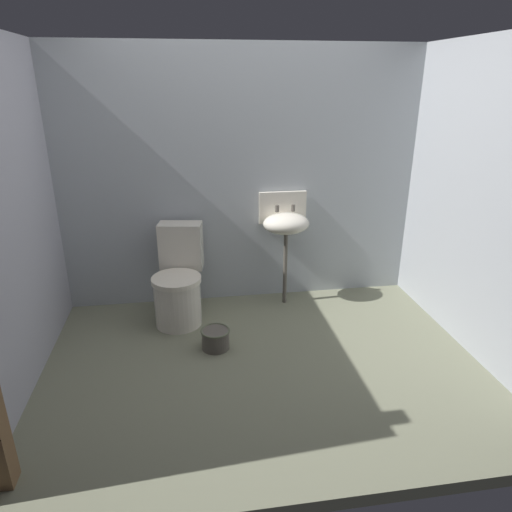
% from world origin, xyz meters
% --- Properties ---
extents(ground_plane, '(3.48, 2.49, 0.08)m').
position_xyz_m(ground_plane, '(0.00, 0.00, -0.04)').
color(ground_plane, slate).
extents(wall_back, '(3.48, 0.10, 2.19)m').
position_xyz_m(wall_back, '(0.00, 1.09, 1.09)').
color(wall_back, '#A2A9AF').
rests_on(wall_back, ground).
extents(wall_left, '(0.10, 2.29, 2.19)m').
position_xyz_m(wall_left, '(-1.59, 0.10, 1.09)').
color(wall_left, '#A8A8B5').
rests_on(wall_left, ground).
extents(wall_right, '(0.10, 2.29, 2.19)m').
position_xyz_m(wall_right, '(1.59, 0.10, 1.09)').
color(wall_right, '#A1A6AC').
rests_on(wall_right, ground).
extents(toilet_near_wall, '(0.47, 0.64, 0.78)m').
position_xyz_m(toilet_near_wall, '(-0.58, 0.69, 0.32)').
color(toilet_near_wall, silver).
rests_on(toilet_near_wall, ground).
extents(sink, '(0.42, 0.35, 0.99)m').
position_xyz_m(sink, '(0.35, 0.88, 0.75)').
color(sink, '#565048').
rests_on(sink, ground).
extents(bucket, '(0.22, 0.22, 0.16)m').
position_xyz_m(bucket, '(-0.32, 0.19, 0.08)').
color(bucket, '#565048').
rests_on(bucket, ground).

